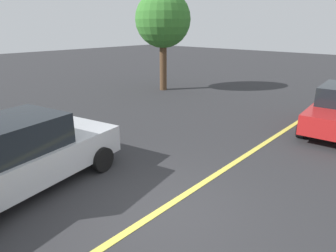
# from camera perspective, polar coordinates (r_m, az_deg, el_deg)

# --- Properties ---
(ground_plane) EXTENTS (80.00, 80.00, 0.00)m
(ground_plane) POSITION_cam_1_polar(r_m,az_deg,el_deg) (6.24, -1.94, -16.17)
(ground_plane) COLOR #2D2D30
(lane_marking_centre) EXTENTS (28.00, 0.16, 0.01)m
(lane_marking_centre) POSITION_cam_1_polar(r_m,az_deg,el_deg) (8.36, 12.46, -6.97)
(lane_marking_centre) COLOR #E0D14C
(car_silver_mid_road) EXTENTS (4.84, 2.71, 1.71)m
(car_silver_mid_road) POSITION_cam_1_polar(r_m,az_deg,el_deg) (7.38, -26.71, -5.01)
(car_silver_mid_road) COLOR #B7BABF
(car_silver_mid_road) RESTS_ON ground_plane
(tree_left_verge) EXTENTS (3.04, 3.04, 5.41)m
(tree_left_verge) POSITION_cam_1_polar(r_m,az_deg,el_deg) (17.25, -0.97, 19.60)
(tree_left_verge) COLOR #513823
(tree_left_verge) RESTS_ON ground_plane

